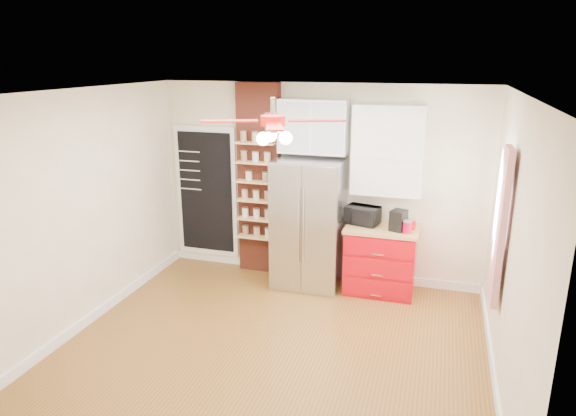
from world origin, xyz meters
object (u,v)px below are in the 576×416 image
(canister_left, at_px, (407,227))
(coffee_maker, at_px, (398,220))
(toaster_oven, at_px, (362,215))
(red_cabinet, at_px, (380,259))
(fridge, at_px, (309,223))
(pantry_jar_oats, at_px, (249,176))
(ceiling_fan, at_px, (273,121))

(canister_left, bearing_deg, coffee_maker, 144.73)
(coffee_maker, bearing_deg, toaster_oven, -176.77)
(red_cabinet, bearing_deg, fridge, -177.05)
(coffee_maker, xyz_separation_m, pantry_jar_oats, (-2.08, 0.18, 0.40))
(red_cabinet, xyz_separation_m, canister_left, (0.32, -0.15, 0.52))
(red_cabinet, xyz_separation_m, toaster_oven, (-0.27, 0.07, 0.57))
(ceiling_fan, bearing_deg, coffee_maker, 55.15)
(ceiling_fan, distance_m, coffee_maker, 2.41)
(coffee_maker, bearing_deg, ceiling_fan, -105.73)
(red_cabinet, relative_size, canister_left, 6.19)
(toaster_oven, bearing_deg, canister_left, -6.65)
(fridge, bearing_deg, coffee_maker, -0.72)
(toaster_oven, height_order, pantry_jar_oats, pantry_jar_oats)
(toaster_oven, height_order, coffee_maker, coffee_maker)
(ceiling_fan, relative_size, canister_left, 9.22)
(toaster_oven, bearing_deg, coffee_maker, -2.35)
(fridge, distance_m, toaster_oven, 0.72)
(fridge, distance_m, ceiling_fan, 2.25)
(ceiling_fan, xyz_separation_m, toaster_oven, (0.65, 1.75, -1.41))
(red_cabinet, distance_m, toaster_oven, 0.63)
(toaster_oven, bearing_deg, fridge, -156.60)
(canister_left, height_order, pantry_jar_oats, pantry_jar_oats)
(toaster_oven, relative_size, pantry_jar_oats, 3.50)
(coffee_maker, height_order, canister_left, coffee_maker)
(pantry_jar_oats, bearing_deg, red_cabinet, -3.53)
(toaster_oven, distance_m, coffee_maker, 0.50)
(pantry_jar_oats, bearing_deg, coffee_maker, -4.95)
(fridge, height_order, toaster_oven, fridge)
(fridge, height_order, red_cabinet, fridge)
(red_cabinet, bearing_deg, coffee_maker, -17.56)
(toaster_oven, distance_m, canister_left, 0.63)
(fridge, bearing_deg, toaster_oven, 9.86)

